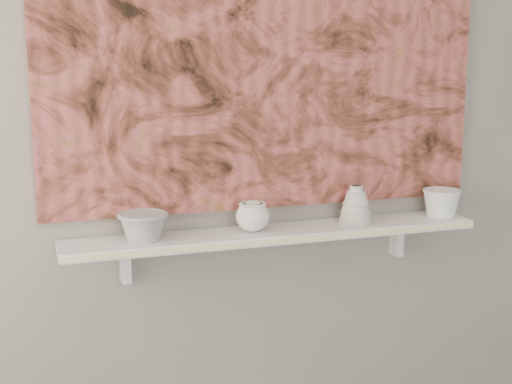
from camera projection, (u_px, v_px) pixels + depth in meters
name	position (u px, v px, depth m)	size (l,w,h in m)	color
wall_back	(267.00, 100.00, 2.36)	(3.60, 3.60, 0.00)	gray
shelf	(276.00, 234.00, 2.36)	(1.40, 0.18, 0.03)	silver
shelf_stripe	(286.00, 241.00, 2.27)	(1.40, 0.01, 0.02)	#F3E8A2
bracket_left	(125.00, 264.00, 2.28)	(0.03, 0.06, 0.12)	silver
bracket_right	(396.00, 239.00, 2.58)	(0.03, 0.06, 0.12)	silver
painting	(268.00, 41.00, 2.31)	(1.50, 0.03, 1.10)	brown
house_motif	(390.00, 132.00, 2.50)	(0.09, 0.00, 0.08)	black
bowl_grey	(143.00, 226.00, 2.21)	(0.16, 0.16, 0.09)	#9D9D9B
cup_cream	(253.00, 216.00, 2.32)	(0.11, 0.11, 0.10)	silver
bell_vessel	(356.00, 204.00, 2.43)	(0.12, 0.12, 0.13)	beige
bowl_white	(441.00, 202.00, 2.54)	(0.13, 0.13, 0.10)	white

